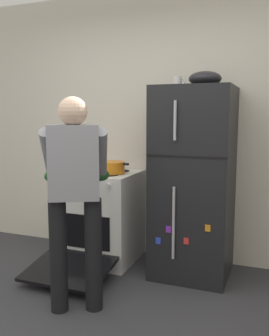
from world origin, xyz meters
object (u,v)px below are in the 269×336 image
at_px(stove_range, 99,217).
at_px(mixing_bowl, 205,79).
at_px(pepper_mill, 82,159).
at_px(red_pot, 111,167).
at_px(person_cook, 75,185).
at_px(refrigerator, 194,182).
at_px(coffee_mug, 178,82).

bearing_deg(stove_range, mixing_bowl, 0.98).
bearing_deg(pepper_mill, mixing_bowl, -8.47).
bearing_deg(red_pot, person_cook, -82.17).
xyz_separation_m(red_pot, pepper_mill, (-0.46, 0.25, 0.04)).
xyz_separation_m(pepper_mill, mixing_bowl, (1.34, -0.20, 0.78)).
distance_m(refrigerator, pepper_mill, 1.29).
xyz_separation_m(red_pot, mixing_bowl, (0.88, 0.05, 0.82)).
height_order(red_pot, mixing_bowl, mixing_bowl).
height_order(stove_range, mixing_bowl, mixing_bowl).
bearing_deg(person_cook, stove_range, 106.85).
distance_m(coffee_mug, mixing_bowl, 0.26).
height_order(stove_range, person_cook, person_cook).
xyz_separation_m(refrigerator, stove_range, (-0.96, -0.02, -0.42)).
bearing_deg(mixing_bowl, refrigerator, -179.78).
relative_size(red_pot, pepper_mill, 1.93).
relative_size(stove_range, mixing_bowl, 4.27).
bearing_deg(person_cook, coffee_mug, 63.60).
distance_m(refrigerator, person_cook, 1.18).
height_order(person_cook, pepper_mill, person_cook).
bearing_deg(mixing_bowl, red_pot, -176.76).
xyz_separation_m(refrigerator, coffee_mug, (-0.18, 0.05, 0.91)).
bearing_deg(mixing_bowl, coffee_mug, 169.01).
xyz_separation_m(refrigerator, mixing_bowl, (0.08, 0.00, 0.92)).
bearing_deg(refrigerator, pepper_mill, 170.99).
height_order(red_pot, pepper_mill, pepper_mill).
height_order(red_pot, coffee_mug, coffee_mug).
height_order(stove_range, red_pot, red_pot).
distance_m(red_pot, pepper_mill, 0.52).
distance_m(red_pot, coffee_mug, 1.02).
bearing_deg(person_cook, red_pot, 97.83).
bearing_deg(person_cook, mixing_bowl, 51.67).
relative_size(pepper_mill, mixing_bowl, 0.66).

